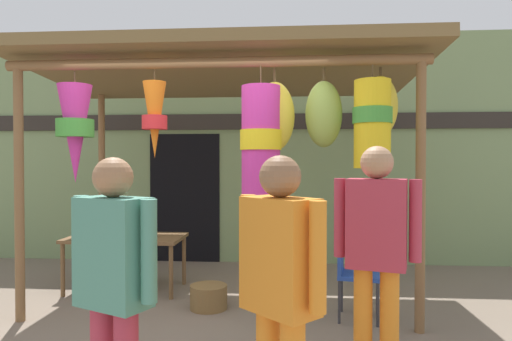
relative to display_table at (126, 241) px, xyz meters
The scene contains 10 objects.
ground_plane 1.60m from the display_table, 43.31° to the right, with size 30.00×30.00×0.00m, color #756656.
shop_facade 2.38m from the display_table, 58.64° to the left, with size 11.87×0.29×3.52m.
market_stall_canopy 2.27m from the display_table, 17.88° to the right, with size 4.33×2.46×2.76m.
display_table is the anchor object (origin of this frame).
flower_heap_on_table 0.16m from the display_table, 121.83° to the left, with size 0.58×0.41×0.13m.
folding_chair 2.72m from the display_table, 17.11° to the right, with size 0.46×0.46×0.84m.
wicker_basket_by_table 1.37m from the display_table, 28.62° to the right, with size 0.40×0.40×0.25m, color brown.
customer_foreground 3.20m from the display_table, 70.77° to the right, with size 0.55×0.37×1.59m.
shopper_by_bananas 3.63m from the display_table, 57.40° to the right, with size 0.45×0.44×1.60m.
passerby_at_right 3.41m from the display_table, 39.95° to the right, with size 0.57×0.32×1.68m.
Camera 1 is at (0.92, -4.36, 1.57)m, focal length 31.95 mm.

